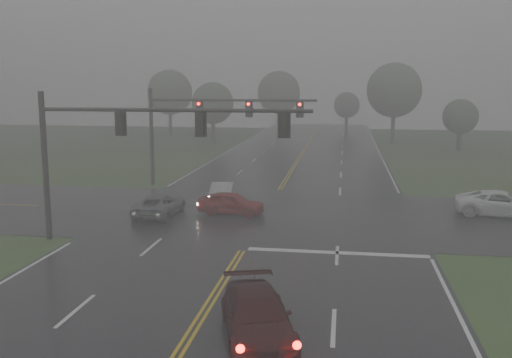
% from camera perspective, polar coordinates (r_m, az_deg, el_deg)
% --- Properties ---
extents(main_road, '(18.00, 160.00, 0.02)m').
position_cam_1_polar(main_road, '(33.10, 0.42, -4.29)').
color(main_road, black).
rests_on(main_road, ground).
extents(cross_street, '(120.00, 14.00, 0.02)m').
position_cam_1_polar(cross_street, '(35.02, 0.90, -3.51)').
color(cross_street, black).
rests_on(cross_street, ground).
extents(stop_bar, '(8.50, 0.50, 0.01)m').
position_cam_1_polar(stop_bar, '(27.37, 8.12, -7.36)').
color(stop_bar, silver).
rests_on(stop_bar, ground).
extents(sedan_maroon, '(3.35, 5.34, 1.44)m').
position_cam_1_polar(sedan_maroon, '(18.61, 0.09, -15.63)').
color(sedan_maroon, black).
rests_on(sedan_maroon, ground).
extents(sedan_red, '(4.19, 1.97, 1.38)m').
position_cam_1_polar(sedan_red, '(34.93, -2.46, -3.55)').
color(sedan_red, maroon).
rests_on(sedan_red, ground).
extents(sedan_silver, '(1.84, 4.28, 1.37)m').
position_cam_1_polar(sedan_silver, '(38.71, -3.24, -2.26)').
color(sedan_silver, '#9C9EA4').
rests_on(sedan_silver, ground).
extents(car_grey, '(2.30, 4.74, 1.30)m').
position_cam_1_polar(car_grey, '(35.05, -9.57, -3.64)').
color(car_grey, '#55585C').
rests_on(car_grey, ground).
extents(pickup_white, '(5.66, 3.21, 1.49)m').
position_cam_1_polar(pickup_white, '(37.55, 23.33, -3.41)').
color(pickup_white, white).
rests_on(pickup_white, ground).
extents(signal_gantry_near, '(13.59, 0.33, 7.54)m').
position_cam_1_polar(signal_gantry_near, '(28.70, -13.16, 4.06)').
color(signal_gantry_near, black).
rests_on(signal_gantry_near, ground).
extents(signal_gantry_far, '(12.99, 0.38, 7.55)m').
position_cam_1_polar(signal_gantry_far, '(44.16, -5.53, 6.10)').
color(signal_gantry_far, black).
rests_on(signal_gantry_far, ground).
extents(tree_nw_a, '(5.50, 5.50, 8.08)m').
position_cam_1_polar(tree_nw_a, '(75.86, -4.35, 7.55)').
color(tree_nw_a, '#362D23').
rests_on(tree_nw_a, ground).
extents(tree_ne_a, '(7.25, 7.25, 10.65)m').
position_cam_1_polar(tree_ne_a, '(78.54, 13.66, 8.63)').
color(tree_ne_a, '#362D23').
rests_on(tree_ne_a, ground).
extents(tree_n_mid, '(6.71, 6.71, 9.85)m').
position_cam_1_polar(tree_n_mid, '(90.36, 2.29, 8.63)').
color(tree_n_mid, '#362D23').
rests_on(tree_n_mid, ground).
extents(tree_e_near, '(4.15, 4.15, 6.10)m').
position_cam_1_polar(tree_e_near, '(72.08, 19.76, 5.88)').
color(tree_e_near, '#362D23').
rests_on(tree_e_near, ground).
extents(tree_nw_b, '(6.78, 6.78, 9.96)m').
position_cam_1_polar(tree_nw_b, '(87.92, -8.62, 8.55)').
color(tree_nw_b, '#362D23').
rests_on(tree_nw_b, ground).
extents(tree_n_far, '(4.40, 4.40, 6.46)m').
position_cam_1_polar(tree_n_far, '(98.65, 9.07, 7.30)').
color(tree_n_far, '#362D23').
rests_on(tree_n_far, ground).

